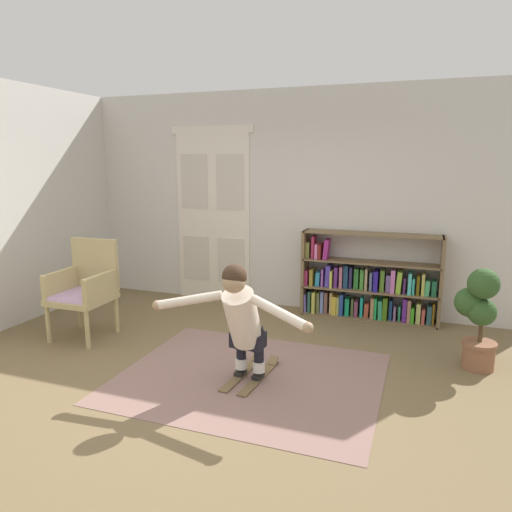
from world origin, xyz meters
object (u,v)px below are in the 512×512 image
at_px(bookshelf, 366,285).
at_px(skis_pair, 251,374).
at_px(person_skier, 242,316).
at_px(potted_plant, 478,314).
at_px(wicker_chair, 85,286).

relative_size(bookshelf, skis_pair, 2.14).
relative_size(skis_pair, person_skier, 0.55).
bearing_deg(person_skier, bookshelf, 70.81).
bearing_deg(potted_plant, skis_pair, -155.52).
distance_m(bookshelf, wicker_chair, 3.38).
height_order(bookshelf, wicker_chair, bookshelf).
relative_size(potted_plant, person_skier, 0.69).
xyz_separation_m(bookshelf, skis_pair, (-0.77, -2.07, -0.41)).
distance_m(bookshelf, potted_plant, 1.68).
distance_m(skis_pair, person_skier, 0.66).
bearing_deg(person_skier, potted_plant, 28.95).
height_order(wicker_chair, person_skier, person_skier).
height_order(bookshelf, potted_plant, bookshelf).
bearing_deg(wicker_chair, bookshelf, 30.20).
height_order(wicker_chair, skis_pair, wicker_chair).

